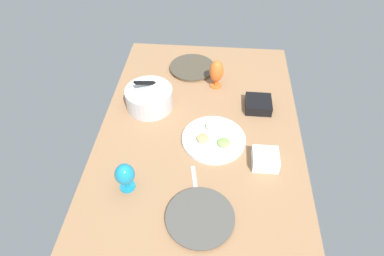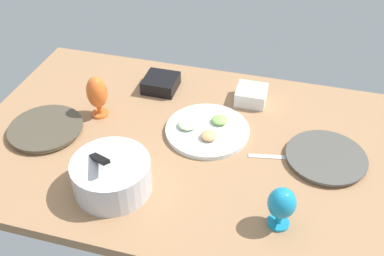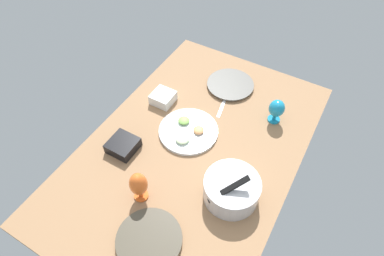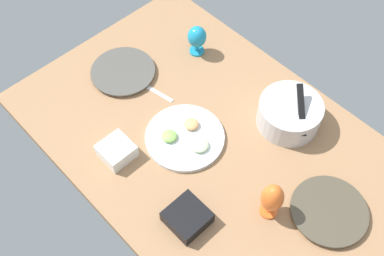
# 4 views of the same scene
# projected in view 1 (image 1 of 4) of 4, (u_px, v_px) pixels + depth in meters

# --- Properties ---
(ground_plane) EXTENTS (1.60, 1.04, 0.04)m
(ground_plane) POSITION_uv_depth(u_px,v_px,m) (200.00, 131.00, 1.76)
(ground_plane) COLOR #99704C
(dinner_plate_left) EXTENTS (0.29, 0.29, 0.02)m
(dinner_plate_left) POSITION_uv_depth(u_px,v_px,m) (200.00, 218.00, 1.37)
(dinner_plate_left) COLOR silver
(dinner_plate_left) RESTS_ON ground_plane
(dinner_plate_right) EXTENTS (0.28, 0.28, 0.02)m
(dinner_plate_right) POSITION_uv_depth(u_px,v_px,m) (192.00, 68.00, 2.10)
(dinner_plate_right) COLOR beige
(dinner_plate_right) RESTS_ON ground_plane
(mixing_bowl) EXTENTS (0.26, 0.26, 0.18)m
(mixing_bowl) POSITION_uv_depth(u_px,v_px,m) (149.00, 97.00, 1.82)
(mixing_bowl) COLOR silver
(mixing_bowl) RESTS_ON ground_plane
(fruit_platter) EXTENTS (0.32, 0.32, 0.04)m
(fruit_platter) POSITION_uv_depth(u_px,v_px,m) (214.00, 138.00, 1.68)
(fruit_platter) COLOR silver
(fruit_platter) RESTS_ON ground_plane
(hurricane_glass_blue) EXTENTS (0.09, 0.09, 0.15)m
(hurricane_glass_blue) POSITION_uv_depth(u_px,v_px,m) (125.00, 175.00, 1.42)
(hurricane_glass_blue) COLOR #1B8BB6
(hurricane_glass_blue) RESTS_ON ground_plane
(hurricane_glass_orange) EXTENTS (0.08, 0.08, 0.18)m
(hurricane_glass_orange) POSITION_uv_depth(u_px,v_px,m) (217.00, 72.00, 1.92)
(hurricane_glass_orange) COLOR orange
(hurricane_glass_orange) RESTS_ON ground_plane
(square_bowl_white) EXTENTS (0.12, 0.12, 0.06)m
(square_bowl_white) POSITION_uv_depth(u_px,v_px,m) (265.00, 159.00, 1.56)
(square_bowl_white) COLOR white
(square_bowl_white) RESTS_ON ground_plane
(square_bowl_black) EXTENTS (0.14, 0.14, 0.06)m
(square_bowl_black) POSITION_uv_depth(u_px,v_px,m) (258.00, 104.00, 1.83)
(square_bowl_black) COLOR black
(square_bowl_black) RESTS_ON ground_plane
(fork_by_left_plate) EXTENTS (0.18, 0.05, 0.01)m
(fork_by_left_plate) POSITION_uv_depth(u_px,v_px,m) (195.00, 182.00, 1.50)
(fork_by_left_plate) COLOR silver
(fork_by_left_plate) RESTS_ON ground_plane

